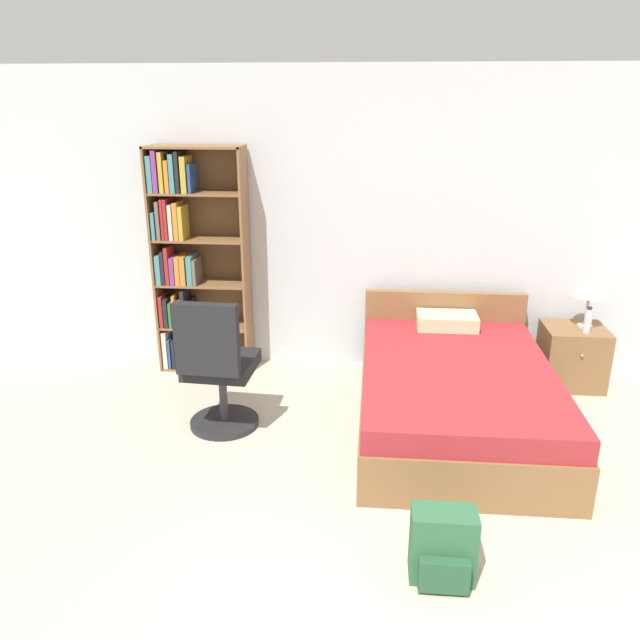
% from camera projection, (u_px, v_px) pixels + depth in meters
% --- Properties ---
extents(wall_back, '(9.00, 0.06, 2.60)m').
position_uv_depth(wall_back, '(403.00, 225.00, 5.37)').
color(wall_back, silver).
rests_on(wall_back, ground_plane).
extents(bookshelf, '(0.81, 0.32, 1.97)m').
position_uv_depth(bookshelf, '(189.00, 261.00, 5.42)').
color(bookshelf, brown).
rests_on(bookshelf, ground_plane).
extents(bed, '(1.38, 2.08, 0.76)m').
position_uv_depth(bed, '(454.00, 392.00, 4.65)').
color(bed, brown).
rests_on(bed, ground_plane).
extents(office_chair, '(0.51, 0.59, 1.05)m').
position_uv_depth(office_chair, '(218.00, 370.00, 4.46)').
color(office_chair, '#232326').
rests_on(office_chair, ground_plane).
extents(nightstand, '(0.50, 0.47, 0.52)m').
position_uv_depth(nightstand, '(572.00, 356.00, 5.30)').
color(nightstand, brown).
rests_on(nightstand, ground_plane).
extents(table_lamp, '(0.28, 0.28, 0.47)m').
position_uv_depth(table_lamp, '(591.00, 285.00, 5.10)').
color(table_lamp, '#B2B2B7').
rests_on(table_lamp, nightstand).
extents(water_bottle, '(0.06, 0.06, 0.22)m').
position_uv_depth(water_bottle, '(588.00, 320.00, 5.07)').
color(water_bottle, silver).
rests_on(water_bottle, nightstand).
extents(backpack_green, '(0.33, 0.25, 0.39)m').
position_uv_depth(backpack_green, '(443.00, 547.00, 3.14)').
color(backpack_green, '#2D603D').
rests_on(backpack_green, ground_plane).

